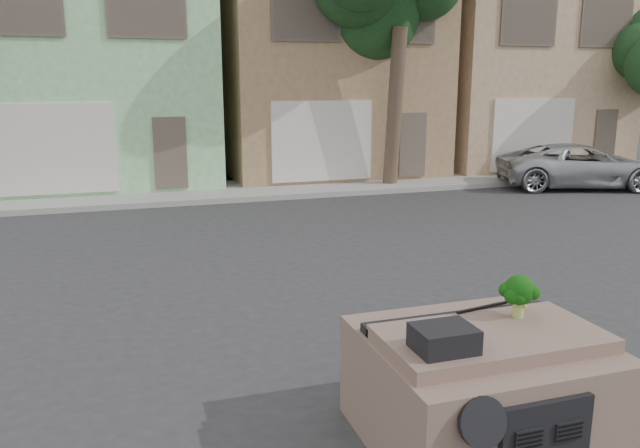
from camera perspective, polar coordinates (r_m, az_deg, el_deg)
ground_plane at (r=8.63m, az=3.38°, el=-8.98°), size 120.00×120.00×0.00m
sidewalk at (r=18.46m, az=-8.56°, el=2.99°), size 40.00×3.00×0.15m
townhouse_mint at (r=21.96m, az=-20.03°, el=13.64°), size 7.20×8.20×7.55m
townhouse_tan at (r=23.03m, az=-0.46°, el=14.32°), size 7.20×8.20×7.55m
townhouse_beige at (r=26.28m, az=15.80°, el=13.68°), size 7.20×8.20×7.55m
silver_pickup at (r=20.89m, az=22.53°, el=3.09°), size 5.31×3.65×1.35m
tree_near at (r=19.02m, az=6.99°, el=15.96°), size 4.40×4.00×8.50m
car_dashboard at (r=5.96m, az=14.31°, el=-13.99°), size 2.00×1.80×1.12m
instrument_hump at (r=5.14m, az=11.26°, el=-10.23°), size 0.48×0.38×0.20m
wiper_arm at (r=6.17m, az=14.95°, el=-7.30°), size 0.69×0.15×0.02m
broccoli at (r=5.96m, az=17.75°, el=-6.26°), size 0.40×0.40×0.41m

